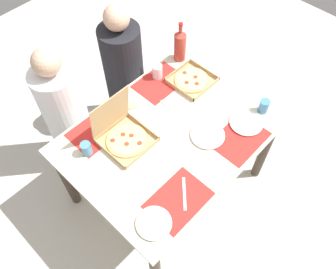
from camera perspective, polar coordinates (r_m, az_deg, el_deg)
name	(u,v)px	position (r m, az deg, el deg)	size (l,w,h in m)	color
ground_plane	(168,186)	(2.89, 0.00, -8.40)	(6.00, 6.00, 0.00)	beige
dining_table	(168,144)	(2.35, 0.00, -1.54)	(1.30, 1.02, 0.74)	#3F3328
placemat_near_left	(178,200)	(2.03, 1.71, -10.68)	(0.36, 0.26, 0.00)	red
placemat_near_right	(240,139)	(2.29, 11.67, -0.69)	(0.36, 0.26, 0.00)	red
placemat_far_left	(98,130)	(2.33, -11.47, 0.70)	(0.36, 0.26, 0.00)	red
placemat_far_right	(160,83)	(2.55, -1.35, 8.50)	(0.36, 0.26, 0.00)	red
pizza_box_center	(123,134)	(2.22, -7.34, 0.03)	(0.30, 0.30, 0.33)	tan
pizza_box_corner_left	(192,80)	(2.56, 3.92, 8.88)	(0.29, 0.29, 0.04)	tan
plate_far_left	(208,135)	(2.26, 6.52, -0.13)	(0.22, 0.22, 0.02)	white
plate_middle	(154,223)	(1.97, -2.33, -14.35)	(0.20, 0.20, 0.02)	white
plate_near_right	(246,123)	(2.36, 12.70, 1.89)	(0.22, 0.22, 0.02)	white
plate_far_right	(130,104)	(2.42, -6.30, 4.96)	(0.21, 0.21, 0.03)	white
soda_bottle	(180,45)	(2.65, 1.98, 14.46)	(0.09, 0.09, 0.32)	#B2382D
cup_red	(86,149)	(2.20, -13.23, -2.27)	(0.06, 0.06, 0.09)	teal
cup_clear_right	(264,106)	(2.43, 15.44, 4.50)	(0.07, 0.07, 0.10)	teal
cup_spare	(157,71)	(2.56, -1.77, 10.30)	(0.07, 0.07, 0.11)	silver
knife_by_near_left	(171,109)	(2.38, 0.49, 4.13)	(0.21, 0.02, 0.01)	#B7B7BC
knife_by_near_right	(184,194)	(2.05, 2.69, -9.66)	(0.21, 0.02, 0.01)	#B7B7BC
diner_left_seat	(67,116)	(2.73, -16.21, 2.88)	(0.32, 0.32, 1.17)	white
diner_right_seat	(125,75)	(2.92, -7.13, 9.65)	(0.32, 0.32, 1.18)	black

